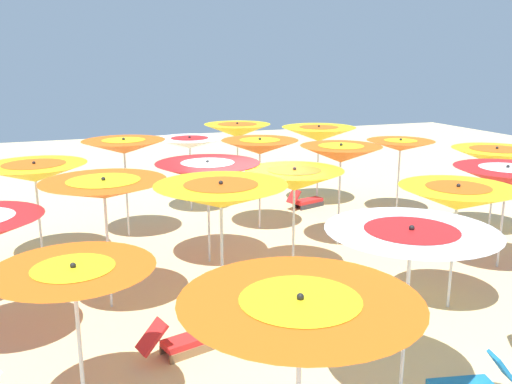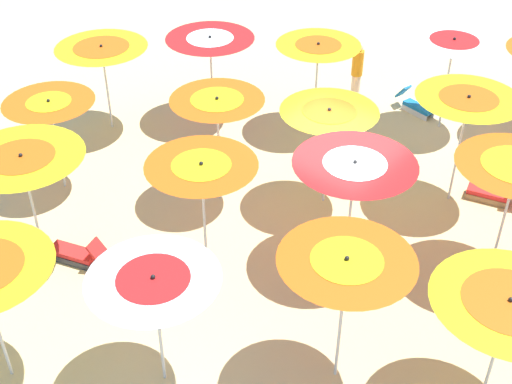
{
  "view_description": "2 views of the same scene",
  "coord_description": "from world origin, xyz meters",
  "px_view_note": "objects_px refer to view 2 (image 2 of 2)",
  "views": [
    {
      "loc": [
        10.64,
        -3.87,
        4.42
      ],
      "look_at": [
        -0.97,
        0.46,
        1.39
      ],
      "focal_mm": 38.48,
      "sensor_mm": 36.0,
      "label": 1
    },
    {
      "loc": [
        -9.5,
        -5.93,
        8.96
      ],
      "look_at": [
        -1.39,
        0.77,
        1.35
      ],
      "focal_mm": 48.22,
      "sensor_mm": 36.0,
      "label": 2
    }
  ],
  "objects_px": {
    "beach_umbrella_3": "(507,311)",
    "lounger_3": "(77,253)",
    "lounger_1": "(416,105)",
    "beach_umbrella_6": "(202,173)",
    "beach_umbrella_10": "(50,108)",
    "beach_umbrella_15": "(102,55)",
    "lounger_4": "(495,193)",
    "beachgoer_0": "(357,72)",
    "beach_umbrella_18": "(453,46)",
    "beach_umbrella_17": "(318,52)",
    "beach_umbrella_16": "(210,46)",
    "beach_umbrella_2": "(346,268)",
    "beach_umbrella_1": "(154,286)",
    "beach_umbrella_13": "(467,106)",
    "beach_umbrella_7": "(354,172)",
    "beach_umbrella_5": "(23,166)",
    "beach_umbrella_11": "(217,108)"
  },
  "relations": [
    {
      "from": "beach_umbrella_17",
      "to": "lounger_1",
      "type": "relative_size",
      "value": 1.95
    },
    {
      "from": "beach_umbrella_16",
      "to": "beachgoer_0",
      "type": "relative_size",
      "value": 1.34
    },
    {
      "from": "beach_umbrella_3",
      "to": "beach_umbrella_5",
      "type": "bearing_deg",
      "value": 105.83
    },
    {
      "from": "lounger_1",
      "to": "beach_umbrella_13",
      "type": "bearing_deg",
      "value": -37.67
    },
    {
      "from": "beach_umbrella_3",
      "to": "lounger_3",
      "type": "xyz_separation_m",
      "value": [
        -1.91,
        7.49,
        -1.8
      ]
    },
    {
      "from": "beach_umbrella_18",
      "to": "beachgoer_0",
      "type": "distance_m",
      "value": 2.77
    },
    {
      "from": "beach_umbrella_2",
      "to": "beach_umbrella_6",
      "type": "height_order",
      "value": "beach_umbrella_2"
    },
    {
      "from": "beach_umbrella_1",
      "to": "beachgoer_0",
      "type": "height_order",
      "value": "beach_umbrella_1"
    },
    {
      "from": "beach_umbrella_1",
      "to": "beach_umbrella_13",
      "type": "height_order",
      "value": "beach_umbrella_13"
    },
    {
      "from": "beach_umbrella_2",
      "to": "beach_umbrella_18",
      "type": "xyz_separation_m",
      "value": [
        8.29,
        2.43,
        -0.1
      ]
    },
    {
      "from": "lounger_1",
      "to": "lounger_3",
      "type": "bearing_deg",
      "value": -90.26
    },
    {
      "from": "beach_umbrella_15",
      "to": "beachgoer_0",
      "type": "bearing_deg",
      "value": -38.25
    },
    {
      "from": "lounger_1",
      "to": "beach_umbrella_1",
      "type": "bearing_deg",
      "value": -70.92
    },
    {
      "from": "beach_umbrella_2",
      "to": "beach_umbrella_15",
      "type": "bearing_deg",
      "value": 71.69
    },
    {
      "from": "beach_umbrella_3",
      "to": "beach_umbrella_10",
      "type": "xyz_separation_m",
      "value": [
        -0.48,
        9.75,
        -0.01
      ]
    },
    {
      "from": "beach_umbrella_18",
      "to": "lounger_4",
      "type": "height_order",
      "value": "beach_umbrella_18"
    },
    {
      "from": "beach_umbrella_15",
      "to": "beach_umbrella_16",
      "type": "distance_m",
      "value": 2.61
    },
    {
      "from": "lounger_4",
      "to": "beachgoer_0",
      "type": "xyz_separation_m",
      "value": [
        1.93,
        4.84,
        0.67
      ]
    },
    {
      "from": "beach_umbrella_1",
      "to": "beach_umbrella_15",
      "type": "height_order",
      "value": "beach_umbrella_15"
    },
    {
      "from": "beach_umbrella_11",
      "to": "beachgoer_0",
      "type": "xyz_separation_m",
      "value": [
        5.62,
        0.16,
        -1.35
      ]
    },
    {
      "from": "beach_umbrella_15",
      "to": "beach_umbrella_18",
      "type": "relative_size",
      "value": 0.93
    },
    {
      "from": "beach_umbrella_2",
      "to": "beach_umbrella_7",
      "type": "distance_m",
      "value": 2.88
    },
    {
      "from": "beach_umbrella_3",
      "to": "beach_umbrella_17",
      "type": "xyz_separation_m",
      "value": [
        5.23,
        6.95,
        0.06
      ]
    },
    {
      "from": "beach_umbrella_1",
      "to": "beach_umbrella_10",
      "type": "height_order",
      "value": "beach_umbrella_1"
    },
    {
      "from": "beach_umbrella_2",
      "to": "lounger_4",
      "type": "bearing_deg",
      "value": 0.09
    },
    {
      "from": "beach_umbrella_16",
      "to": "beach_umbrella_18",
      "type": "relative_size",
      "value": 0.93
    },
    {
      "from": "beach_umbrella_1",
      "to": "beach_umbrella_15",
      "type": "distance_m",
      "value": 8.29
    },
    {
      "from": "beach_umbrella_3",
      "to": "beach_umbrella_18",
      "type": "xyz_separation_m",
      "value": [
        7.29,
        4.49,
        0.2
      ]
    },
    {
      "from": "beach_umbrella_18",
      "to": "lounger_4",
      "type": "bearing_deg",
      "value": -131.83
    },
    {
      "from": "beach_umbrella_16",
      "to": "beach_umbrella_18",
      "type": "xyz_separation_m",
      "value": [
        3.32,
        -4.81,
        0.2
      ]
    },
    {
      "from": "beach_umbrella_1",
      "to": "beach_umbrella_10",
      "type": "distance_m",
      "value": 6.07
    },
    {
      "from": "beach_umbrella_11",
      "to": "lounger_1",
      "type": "bearing_deg",
      "value": -12.96
    },
    {
      "from": "beach_umbrella_7",
      "to": "lounger_3",
      "type": "distance_m",
      "value": 5.55
    },
    {
      "from": "beachgoer_0",
      "to": "beach_umbrella_7",
      "type": "bearing_deg",
      "value": 143.6
    },
    {
      "from": "lounger_1",
      "to": "lounger_3",
      "type": "relative_size",
      "value": 0.92
    },
    {
      "from": "beach_umbrella_5",
      "to": "beachgoer_0",
      "type": "relative_size",
      "value": 1.45
    },
    {
      "from": "beach_umbrella_7",
      "to": "beach_umbrella_18",
      "type": "height_order",
      "value": "beach_umbrella_18"
    },
    {
      "from": "beach_umbrella_5",
      "to": "lounger_4",
      "type": "relative_size",
      "value": 1.8
    },
    {
      "from": "beach_umbrella_1",
      "to": "beach_umbrella_3",
      "type": "relative_size",
      "value": 0.99
    },
    {
      "from": "beach_umbrella_13",
      "to": "lounger_4",
      "type": "relative_size",
      "value": 1.88
    },
    {
      "from": "lounger_3",
      "to": "beach_umbrella_2",
      "type": "bearing_deg",
      "value": 171.6
    },
    {
      "from": "beach_umbrella_13",
      "to": "beach_umbrella_7",
      "type": "bearing_deg",
      "value": 168.33
    },
    {
      "from": "beach_umbrella_2",
      "to": "beach_umbrella_17",
      "type": "bearing_deg",
      "value": 38.18
    },
    {
      "from": "beach_umbrella_15",
      "to": "lounger_1",
      "type": "distance_m",
      "value": 8.14
    },
    {
      "from": "beach_umbrella_2",
      "to": "beach_umbrella_6",
      "type": "bearing_deg",
      "value": 80.56
    },
    {
      "from": "beach_umbrella_1",
      "to": "lounger_4",
      "type": "relative_size",
      "value": 1.65
    },
    {
      "from": "beach_umbrella_2",
      "to": "lounger_1",
      "type": "distance_m",
      "value": 9.41
    },
    {
      "from": "beach_umbrella_17",
      "to": "beach_umbrella_7",
      "type": "bearing_deg",
      "value": -137.35
    },
    {
      "from": "lounger_1",
      "to": "beach_umbrella_6",
      "type": "bearing_deg",
      "value": -78.07
    },
    {
      "from": "beach_umbrella_6",
      "to": "beach_umbrella_3",
      "type": "bearing_deg",
      "value": -85.36
    }
  ]
}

